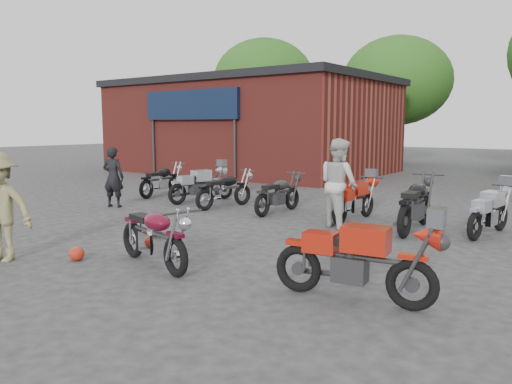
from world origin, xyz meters
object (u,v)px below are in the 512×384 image
Objects in this scene: person_dark at (113,177)px; row_bike_1 at (198,183)px; vintage_motorcycle at (154,232)px; helmet at (77,254)px; sportbike at (356,256)px; row_bike_0 at (162,179)px; row_bike_3 at (279,192)px; row_bike_6 at (490,209)px; row_bike_4 at (355,198)px; person_light at (339,183)px; row_bike_2 at (225,188)px; row_bike_5 at (416,201)px.

person_dark is 2.34m from row_bike_1.
helmet is (-1.29, -0.49, -0.44)m from vintage_motorcycle.
row_bike_0 is at bearing 142.00° from sportbike.
person_dark is 4.47m from row_bike_3.
row_bike_3 is 4.79m from row_bike_6.
vintage_motorcycle is 5.37m from row_bike_4.
row_bike_4 is at bearing 107.05° from sportbike.
row_bike_4 is (2.11, 5.79, 0.41)m from helmet.
person_dark reaches higher than row_bike_3.
person_dark reaches higher than vintage_motorcycle.
vintage_motorcycle is 4.52m from person_light.
row_bike_1 is at bearing 87.68° from row_bike_3.
row_bike_6 is at bearing -84.61° from row_bike_4.
row_bike_2 is at bearing 133.24° from vintage_motorcycle.
vintage_motorcycle is at bearing 173.04° from row_bike_4.
row_bike_0 is at bearing 88.73° from row_bike_2.
helmet is at bearing 114.43° from person_dark.
row_bike_3 is at bearing 124.09° from sportbike.
helmet is at bearing 93.45° from person_light.
person_light is 4.91m from row_bike_1.
row_bike_5 is at bearing -129.84° from person_light.
row_bike_0 reaches higher than row_bike_6.
person_light is at bearing 169.03° from person_dark.
person_light is (0.86, 4.42, 0.40)m from vintage_motorcycle.
person_light is 3.00m from row_bike_6.
row_bike_5 reaches higher than row_bike_3.
row_bike_1 reaches higher than row_bike_2.
row_bike_2 is at bearing -93.08° from row_bike_1.
row_bike_2 is at bearing 97.50° from row_bike_4.
vintage_motorcycle reaches higher than row_bike_1.
row_bike_1 is at bearing 83.57° from row_bike_5.
row_bike_2 is at bearing 18.61° from person_light.
person_dark is at bearing 110.50° from row_bike_4.
row_bike_2 reaches higher than row_bike_6.
row_bike_1 is (-3.97, 5.24, -0.01)m from vintage_motorcycle.
vintage_motorcycle is at bearing 150.73° from row_bike_5.
row_bike_2 is 3.58m from row_bike_4.
row_bike_3 reaches higher than row_bike_6.
row_bike_3 is (0.15, 5.61, 0.42)m from helmet.
row_bike_6 is at bearing -76.52° from row_bike_2.
row_bike_2 reaches higher than row_bike_4.
vintage_motorcycle is at bearing -132.88° from row_bike_1.
person_dark is at bearing 37.79° from person_light.
row_bike_0 is 1.03× the size of row_bike_6.
row_bike_5 reaches higher than vintage_motorcycle.
row_bike_4 is (3.56, 0.35, -0.00)m from row_bike_2.
helmet is 0.13× the size of row_bike_2.
row_bike_6 is at bearing 172.32° from person_dark.
row_bike_1 is 1.26m from row_bike_2.
helmet is at bearing 142.30° from row_bike_5.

